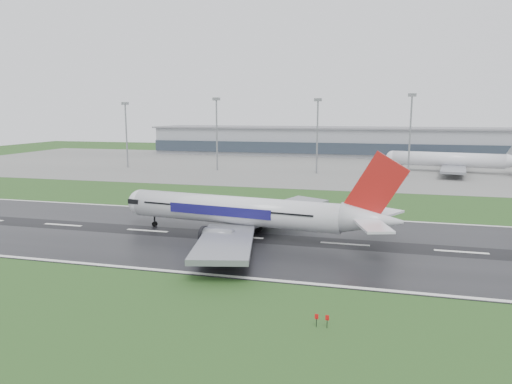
# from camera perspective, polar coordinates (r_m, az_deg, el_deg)

# --- Properties ---
(ground) EXTENTS (520.00, 520.00, 0.00)m
(ground) POSITION_cam_1_polar(r_m,az_deg,el_deg) (88.48, 10.76, -6.29)
(ground) COLOR #204419
(ground) RESTS_ON ground
(runway) EXTENTS (400.00, 45.00, 0.10)m
(runway) POSITION_cam_1_polar(r_m,az_deg,el_deg) (88.46, 10.76, -6.26)
(runway) COLOR black
(runway) RESTS_ON ground
(apron) EXTENTS (400.00, 130.00, 0.08)m
(apron) POSITION_cam_1_polar(r_m,az_deg,el_deg) (211.43, 12.97, 2.91)
(apron) COLOR slate
(apron) RESTS_ON ground
(terminal) EXTENTS (240.00, 36.00, 15.00)m
(terminal) POSITION_cam_1_polar(r_m,az_deg,el_deg) (270.55, 13.37, 5.91)
(terminal) COLOR gray
(terminal) RESTS_ON ground
(main_airliner) EXTENTS (62.89, 60.57, 16.67)m
(main_airliner) POSITION_cam_1_polar(r_m,az_deg,el_deg) (90.29, -0.51, -0.30)
(main_airliner) COLOR silver
(main_airliner) RESTS_ON runway
(parked_airliner) EXTENTS (63.50, 60.32, 16.37)m
(parked_airliner) POSITION_cam_1_polar(r_m,az_deg,el_deg) (205.06, 22.93, 4.50)
(parked_airliner) COLOR silver
(parked_airliner) RESTS_ON apron
(floodmast_0) EXTENTS (0.64, 0.64, 27.21)m
(floodmast_0) POSITION_cam_1_polar(r_m,az_deg,el_deg) (213.31, -15.48, 6.52)
(floodmast_0) COLOR gray
(floodmast_0) RESTS_ON ground
(floodmast_1) EXTENTS (0.64, 0.64, 28.83)m
(floodmast_1) POSITION_cam_1_polar(r_m,az_deg,el_deg) (196.02, -4.79, 6.82)
(floodmast_1) COLOR gray
(floodmast_1) RESTS_ON ground
(floodmast_2) EXTENTS (0.64, 0.64, 28.25)m
(floodmast_2) POSITION_cam_1_polar(r_m,az_deg,el_deg) (186.63, 7.46, 6.54)
(floodmast_2) COLOR gray
(floodmast_2) RESTS_ON ground
(floodmast_3) EXTENTS (0.64, 0.64, 29.76)m
(floodmast_3) POSITION_cam_1_polar(r_m,az_deg,el_deg) (185.64, 18.22, 6.36)
(floodmast_3) COLOR gray
(floodmast_3) RESTS_ON ground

